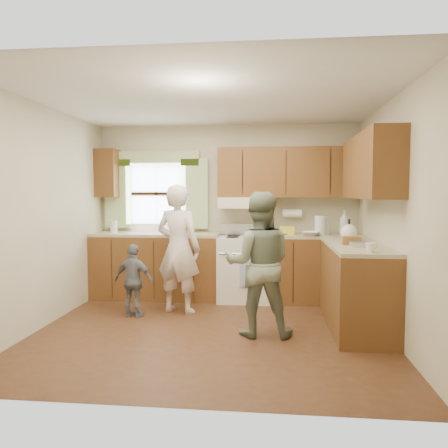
# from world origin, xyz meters

# --- Properties ---
(room) EXTENTS (3.80, 3.80, 3.80)m
(room) POSITION_xyz_m (0.00, 0.00, 1.25)
(room) COLOR #462415
(room) RESTS_ON ground
(kitchen_fixtures) EXTENTS (3.80, 2.25, 2.15)m
(kitchen_fixtures) POSITION_xyz_m (0.62, 1.08, 0.84)
(kitchen_fixtures) COLOR #49290F
(kitchen_fixtures) RESTS_ON ground
(stove) EXTENTS (0.76, 0.67, 1.07)m
(stove) POSITION_xyz_m (0.30, 1.44, 0.47)
(stove) COLOR silver
(stove) RESTS_ON ground
(woman_left) EXTENTS (0.68, 0.54, 1.62)m
(woman_left) POSITION_xyz_m (-0.51, 0.71, 0.81)
(woman_left) COLOR silver
(woman_left) RESTS_ON ground
(woman_right) EXTENTS (0.76, 0.60, 1.53)m
(woman_right) POSITION_xyz_m (0.52, -0.07, 0.76)
(woman_right) COLOR #28482B
(woman_right) RESTS_ON ground
(child) EXTENTS (0.56, 0.33, 0.89)m
(child) POSITION_xyz_m (-1.01, 0.45, 0.45)
(child) COLOR slate
(child) RESTS_ON ground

